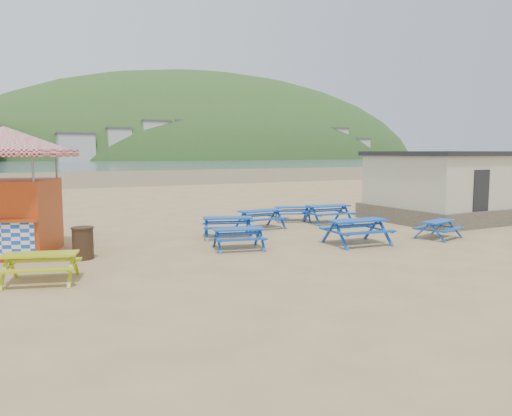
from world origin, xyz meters
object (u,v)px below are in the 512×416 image
picnic_table_blue_a (228,227)px  picnic_table_blue_b (292,214)px  litter_bin (83,243)px  amenity_block (456,185)px  picnic_table_yellow (41,268)px  ice_cream_kiosk (6,174)px

picnic_table_blue_a → picnic_table_blue_b: 5.15m
litter_bin → amenity_block: amenity_block is taller
picnic_table_blue_b → picnic_table_blue_a: bearing=-129.6°
picnic_table_blue_b → amenity_block: size_ratio=0.26×
picnic_table_yellow → amenity_block: 18.52m
ice_cream_kiosk → amenity_block: bearing=19.6°
picnic_table_yellow → litter_bin: 2.65m
litter_bin → ice_cream_kiosk: bearing=136.0°
picnic_table_blue_b → ice_cream_kiosk: ice_cream_kiosk is taller
picnic_table_blue_a → ice_cream_kiosk: size_ratio=0.39×
picnic_table_blue_a → litter_bin: bearing=-145.4°
picnic_table_yellow → amenity_block: amenity_block is taller
picnic_table_yellow → ice_cream_kiosk: 4.61m
picnic_table_yellow → litter_bin: (1.32, 2.29, 0.13)m
picnic_table_blue_b → picnic_table_yellow: bearing=-130.3°
litter_bin → picnic_table_blue_a: bearing=15.0°
picnic_table_blue_a → ice_cream_kiosk: bearing=-163.3°
picnic_table_blue_a → amenity_block: (11.56, -0.30, 1.19)m
picnic_table_blue_a → picnic_table_blue_b: size_ratio=1.14×
litter_bin → picnic_table_blue_b: bearing=22.6°
ice_cream_kiosk → litter_bin: size_ratio=5.96×
picnic_table_yellow → ice_cream_kiosk: bearing=114.8°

